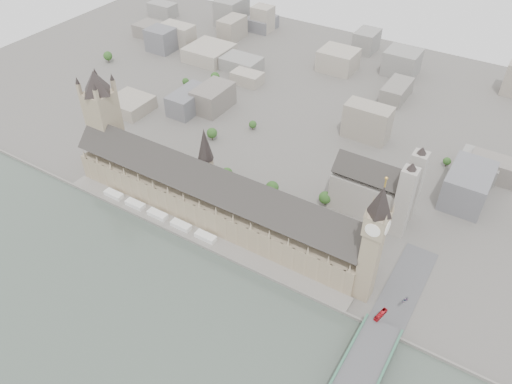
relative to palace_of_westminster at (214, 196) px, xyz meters
The scene contains 13 objects.
ground 30.06m from the palace_of_westminster, 90.00° to the right, with size 900.00×900.00×0.00m, color #595651.
embankment_wall 40.67m from the palace_of_westminster, 90.00° to the right, with size 600.00×1.50×3.00m, color slate.
river_terrace 34.80m from the palace_of_westminster, 90.00° to the right, with size 270.00×15.00×2.00m, color slate.
terrace_tents 51.60m from the palace_of_westminster, 146.28° to the right, with size 118.00×7.00×4.00m.
palace_of_westminster is the anchor object (origin of this frame).
elizabeth_tower 142.94m from the palace_of_westminster, ahead, with size 17.00×17.00×107.50m.
victoria_tower 126.41m from the palace_of_westminster, behind, with size 30.00×30.00×100.00m.
central_tower 37.14m from the palace_of_westminster, 147.79° to the left, with size 13.00×13.00×48.00m.
westminster_abbey 134.09m from the palace_of_westminster, 34.17° to the left, with size 68.00×36.00×64.00m.
city_skyline_inland 225.33m from the palace_of_westminster, 90.00° to the left, with size 720.00×360.00×38.00m, color gray, non-canonical shape.
park_trees 44.22m from the palace_of_westminster, 103.94° to the left, with size 110.00×30.00×15.00m, color #1E4318, non-canonical shape.
red_bus_north 161.01m from the palace_of_westminster, 11.08° to the right, with size 2.85×12.20×3.40m, color #B6141D.
car_approach 168.09m from the palace_of_westminster, ahead, with size 2.01×4.95×1.44m, color gray.
Camera 1 is at (193.39, -226.90, 287.08)m, focal length 35.00 mm.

